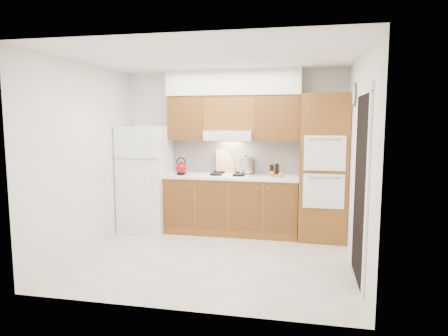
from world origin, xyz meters
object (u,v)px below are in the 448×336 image
oven_cabinet (323,168)px  kettle (181,168)px  stock_pot (246,165)px  fridge (146,178)px

oven_cabinet → kettle: bearing=-178.1°
kettle → stock_pot: (1.01, 0.23, 0.05)m
kettle → stock_pot: bearing=-7.6°
kettle → stock_pot: 1.04m
fridge → kettle: fridge is taller
stock_pot → fridge: bearing=-173.3°
fridge → kettle: bearing=-3.5°
fridge → stock_pot: 1.67m
stock_pot → kettle: bearing=-167.1°
oven_cabinet → stock_pot: 1.22m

